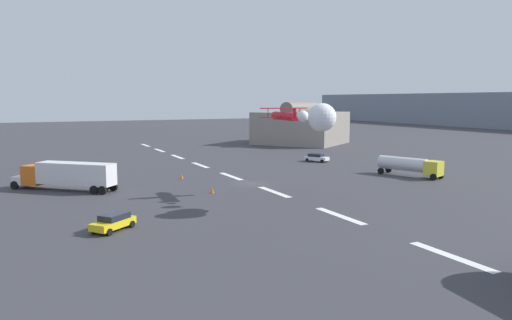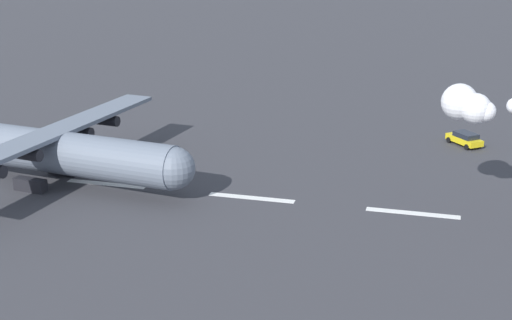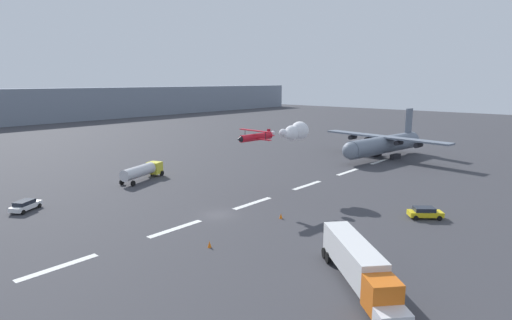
% 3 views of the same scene
% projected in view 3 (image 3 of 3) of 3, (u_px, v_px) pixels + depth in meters
% --- Properties ---
extents(ground_plane, '(440.00, 440.00, 0.00)m').
position_uv_depth(ground_plane, '(218.00, 215.00, 56.78)').
color(ground_plane, '#38383D').
rests_on(ground_plane, ground).
extents(runway_stripe_3, '(8.00, 0.90, 0.01)m').
position_uv_depth(runway_stripe_3, '(58.00, 267.00, 40.80)').
color(runway_stripe_3, white).
rests_on(runway_stripe_3, ground).
extents(runway_stripe_4, '(8.00, 0.90, 0.01)m').
position_uv_depth(runway_stripe_4, '(176.00, 229.00, 51.45)').
color(runway_stripe_4, white).
rests_on(runway_stripe_4, ground).
extents(runway_stripe_5, '(8.00, 0.90, 0.01)m').
position_uv_depth(runway_stripe_5, '(253.00, 203.00, 62.10)').
color(runway_stripe_5, white).
rests_on(runway_stripe_5, ground).
extents(runway_stripe_6, '(8.00, 0.90, 0.01)m').
position_uv_depth(runway_stripe_6, '(307.00, 185.00, 72.75)').
color(runway_stripe_6, white).
rests_on(runway_stripe_6, ground).
extents(runway_stripe_7, '(8.00, 0.90, 0.01)m').
position_uv_depth(runway_stripe_7, '(348.00, 172.00, 83.40)').
color(runway_stripe_7, white).
rests_on(runway_stripe_7, ground).
extents(runway_stripe_8, '(8.00, 0.90, 0.01)m').
position_uv_depth(runway_stripe_8, '(379.00, 162.00, 94.05)').
color(runway_stripe_8, white).
rests_on(runway_stripe_8, ground).
extents(cargo_transport_plane, '(27.68, 31.66, 11.26)m').
position_uv_depth(cargo_transport_plane, '(381.00, 144.00, 96.86)').
color(cargo_transport_plane, slate).
rests_on(cargo_transport_plane, ground).
extents(stunt_biplane_red, '(15.10, 6.23, 3.07)m').
position_uv_depth(stunt_biplane_red, '(290.00, 132.00, 67.06)').
color(stunt_biplane_red, red).
extents(semi_truck_orange, '(11.76, 12.69, 3.70)m').
position_uv_depth(semi_truck_orange, '(358.00, 264.00, 36.74)').
color(semi_truck_orange, silver).
rests_on(semi_truck_orange, ground).
extents(fuel_tanker_truck, '(10.26, 5.84, 2.90)m').
position_uv_depth(fuel_tanker_truck, '(143.00, 171.00, 76.24)').
color(fuel_tanker_truck, yellow).
rests_on(fuel_tanker_truck, ground).
extents(followme_car_yellow, '(4.17, 4.52, 1.52)m').
position_uv_depth(followme_car_yellow, '(425.00, 212.00, 55.21)').
color(followme_car_yellow, yellow).
rests_on(followme_car_yellow, ground).
extents(airport_staff_sedan, '(4.82, 3.80, 1.52)m').
position_uv_depth(airport_staff_sedan, '(25.00, 205.00, 58.40)').
color(airport_staff_sedan, white).
rests_on(airport_staff_sedan, ground).
extents(traffic_cone_near, '(0.44, 0.44, 0.75)m').
position_uv_depth(traffic_cone_near, '(209.00, 244.00, 45.61)').
color(traffic_cone_near, orange).
rests_on(traffic_cone_near, ground).
extents(traffic_cone_far, '(0.44, 0.44, 0.75)m').
position_uv_depth(traffic_cone_far, '(281.00, 216.00, 55.17)').
color(traffic_cone_far, orange).
rests_on(traffic_cone_far, ground).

